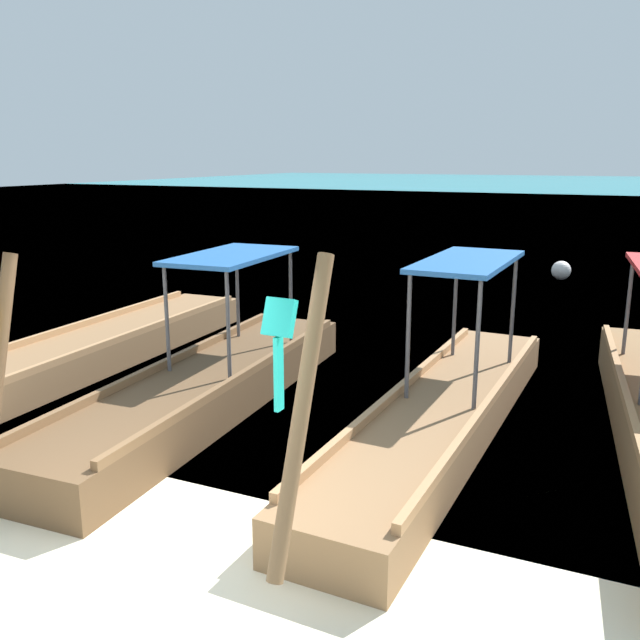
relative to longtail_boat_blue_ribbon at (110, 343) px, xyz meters
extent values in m
plane|color=beige|center=(4.32, -4.63, -0.25)|extent=(120.00, 120.00, 0.00)
plane|color=teal|center=(4.32, 56.87, -0.25)|extent=(120.00, 120.00, 0.00)
cube|color=olive|center=(0.00, 0.03, -0.02)|extent=(1.41, 6.16, 0.46)
cube|color=#AF7F52|center=(-0.60, 0.01, 0.26)|extent=(0.21, 5.64, 0.10)
cube|color=#AF7F52|center=(0.59, 0.04, 0.26)|extent=(0.21, 5.64, 0.10)
cube|color=brown|center=(2.75, -1.30, 0.01)|extent=(1.57, 6.32, 0.52)
cube|color=brown|center=(2.15, -1.33, 0.32)|extent=(0.35, 5.77, 0.10)
cube|color=brown|center=(3.36, -1.27, 0.32)|extent=(0.35, 5.77, 0.10)
cylinder|color=#4C4C51|center=(2.31, -1.48, 0.96)|extent=(0.05, 0.05, 1.38)
cylinder|color=#4C4C51|center=(3.21, -1.44, 0.96)|extent=(0.05, 0.05, 1.38)
cylinder|color=#4C4C51|center=(2.23, 0.40, 0.96)|extent=(0.05, 0.05, 1.38)
cylinder|color=#4C4C51|center=(3.12, 0.44, 0.96)|extent=(0.05, 0.05, 1.38)
cube|color=#235BA3|center=(2.72, -0.52, 1.68)|extent=(1.19, 2.13, 0.06)
cube|color=olive|center=(5.81, -0.88, -0.02)|extent=(1.37, 6.69, 0.46)
cube|color=#AF7F52|center=(5.27, -0.86, 0.26)|extent=(0.29, 6.12, 0.10)
cube|color=#AF7F52|center=(6.34, -0.90, 0.26)|extent=(0.29, 6.12, 0.10)
cylinder|color=brown|center=(5.69, -4.44, 1.27)|extent=(0.15, 0.90, 2.16)
cube|color=#1ECCBC|center=(5.68, -4.72, 2.02)|extent=(0.20, 0.15, 0.25)
cube|color=#1ECCBC|center=(5.68, -4.74, 1.66)|extent=(0.03, 0.08, 0.49)
cylinder|color=#4C4C51|center=(5.40, -1.03, 0.96)|extent=(0.05, 0.05, 1.49)
cylinder|color=#4C4C51|center=(6.20, -1.06, 0.96)|extent=(0.05, 0.05, 1.49)
cylinder|color=#4C4C51|center=(5.47, 0.96, 0.96)|extent=(0.05, 0.05, 1.49)
cylinder|color=#4C4C51|center=(6.27, 0.94, 0.96)|extent=(0.05, 0.05, 1.49)
cube|color=#235BA3|center=(5.84, -0.05, 1.74)|extent=(1.05, 2.23, 0.06)
cube|color=#9F7246|center=(7.75, -0.35, 0.39)|extent=(0.72, 6.33, 0.10)
cylinder|color=#4C4C51|center=(7.70, 1.56, 1.01)|extent=(0.05, 0.05, 1.34)
sphere|color=white|center=(6.05, 10.74, 0.01)|extent=(0.51, 0.51, 0.51)
camera|label=1|loc=(7.62, -8.36, 3.00)|focal=38.04mm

